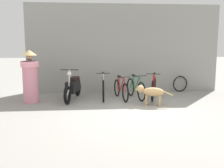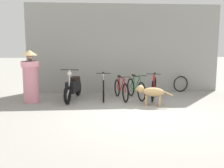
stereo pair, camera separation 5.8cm
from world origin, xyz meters
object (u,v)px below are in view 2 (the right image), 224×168
object	(u,v)px
bicycle_0	(103,88)
stray_dog	(151,92)
motorcycle	(73,87)
person_in_robes	(31,76)
bicycle_3	(154,88)
bicycle_2	(136,89)
spare_tire_left	(181,84)
bicycle_1	(121,89)

from	to	relation	value
bicycle_0	stray_dog	size ratio (longest dim) A/B	1.56
motorcycle	person_in_robes	distance (m)	1.40
bicycle_0	bicycle_3	distance (m)	1.71
bicycle_2	motorcycle	world-z (taller)	motorcycle
stray_dog	person_in_robes	size ratio (longest dim) A/B	0.66
bicycle_2	bicycle_3	size ratio (longest dim) A/B	0.99
bicycle_0	stray_dog	distance (m)	1.76
bicycle_2	bicycle_3	bearing A→B (deg)	66.35
bicycle_2	motorcycle	bearing A→B (deg)	-101.30
bicycle_0	spare_tire_left	world-z (taller)	bicycle_0
stray_dog	person_in_robes	distance (m)	3.81
bicycle_2	stray_dog	world-z (taller)	bicycle_2
motorcycle	stray_dog	distance (m)	2.61
stray_dog	spare_tire_left	bearing A→B (deg)	-108.10
bicycle_0	bicycle_1	bearing A→B (deg)	83.42
bicycle_2	spare_tire_left	size ratio (longest dim) A/B	2.53
bicycle_1	bicycle_2	bearing A→B (deg)	88.97
bicycle_1	motorcycle	world-z (taller)	motorcycle
bicycle_0	spare_tire_left	xyz separation A→B (m)	(3.07, 1.10, -0.07)
person_in_robes	spare_tire_left	xyz separation A→B (m)	(5.40, 1.42, -0.53)
bicycle_2	person_in_robes	world-z (taller)	person_in_robes
stray_dog	spare_tire_left	size ratio (longest dim) A/B	1.77
bicycle_1	spare_tire_left	distance (m)	2.75
bicycle_1	person_in_robes	world-z (taller)	person_in_robes
bicycle_2	person_in_robes	bearing A→B (deg)	-97.59
bicycle_1	spare_tire_left	xyz separation A→B (m)	(2.48, 1.19, -0.02)
bicycle_1	motorcycle	size ratio (longest dim) A/B	0.83
bicycle_3	spare_tire_left	world-z (taller)	bicycle_3
bicycle_0	bicycle_3	size ratio (longest dim) A/B	1.08
bicycle_1	stray_dog	distance (m)	1.28
bicycle_1	person_in_robes	distance (m)	2.97
bicycle_2	spare_tire_left	xyz separation A→B (m)	(1.96, 1.11, -0.03)
motorcycle	spare_tire_left	distance (m)	4.25
bicycle_3	bicycle_2	bearing A→B (deg)	-83.01
stray_dog	bicycle_3	bearing A→B (deg)	-89.34
bicycle_0	bicycle_2	bearing A→B (deg)	91.83
bicycle_1	person_in_robes	bearing A→B (deg)	-95.51
bicycle_0	person_in_robes	xyz separation A→B (m)	(-2.33, -0.32, 0.47)
motorcycle	person_in_robes	bearing A→B (deg)	-67.55
bicycle_0	motorcycle	size ratio (longest dim) A/B	0.89
bicycle_0	person_in_robes	bearing A→B (deg)	-79.64
stray_dog	person_in_robes	world-z (taller)	person_in_robes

